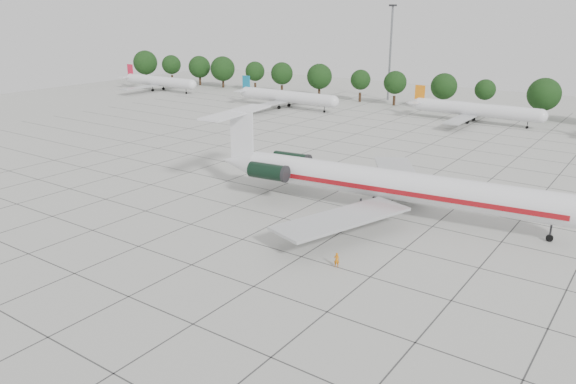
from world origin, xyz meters
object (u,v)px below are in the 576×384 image
Objects in this scene: main_airliner at (375,182)px; bg_airliner_b at (287,97)px; ground_crew at (337,260)px; bg_airliner_c at (475,110)px; floodlight_mast at (391,48)px; bg_airliner_a at (159,81)px.

bg_airliner_b is (-53.44, 56.27, -1.04)m from main_airliner.
bg_airliner_b reaches higher than ground_crew.
bg_airliner_c is at bearing 90.02° from main_airliner.
ground_crew is 109.33m from floodlight_mast.
ground_crew is 93.08m from bg_airliner_b.
floodlight_mast reaches higher than bg_airliner_b.
bg_airliner_c reaches higher than ground_crew.
bg_airliner_a is at bearing -176.58° from bg_airliner_c.
bg_airliner_a reaches higher than ground_crew.
ground_crew is 0.05× the size of bg_airliner_a.
bg_airliner_a is (-108.10, 75.90, 2.14)m from ground_crew.
floodlight_mast is (-37.87, 83.26, 10.33)m from main_airliner.
bg_airliner_c is at bearing -97.66° from ground_crew.
main_airliner is 65.42m from bg_airliner_c.
main_airliner reaches higher than bg_airliner_b.
main_airliner is 31.04× the size of ground_crew.
bg_airliner_b is at bearing -119.98° from floodlight_mast.
bg_airliner_a is at bearing -51.26° from ground_crew.
bg_airliner_a is 71.07m from floodlight_mast.
main_airliner is 77.61m from bg_airliner_b.
ground_crew is 0.05× the size of bg_airliner_c.
floodlight_mast is (-29.96, 18.33, 11.37)m from bg_airliner_c.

